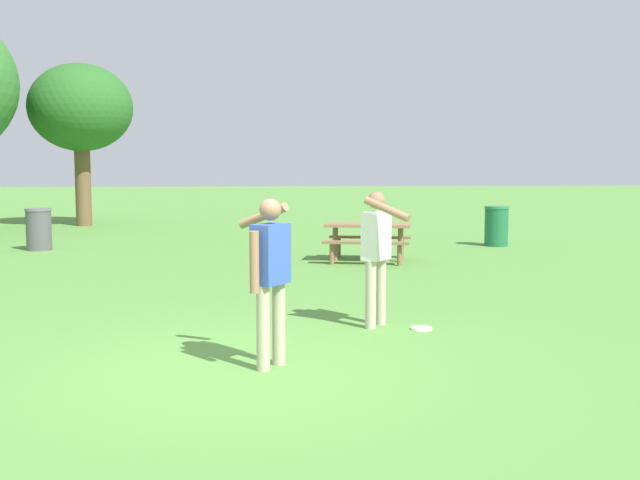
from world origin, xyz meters
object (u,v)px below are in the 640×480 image
Objects in this scene: trash_can_further_along at (496,226)px; person_thrower at (270,269)px; frisbee at (422,328)px; person_catcher at (377,248)px; trash_can_beside_table at (39,229)px; picnic_table_near at (368,234)px; tree_far_right at (81,109)px.

person_thrower is at bearing -117.32° from trash_can_further_along.
frisbee is 0.27× the size of trash_can_further_along.
trash_can_beside_table is (-6.56, 8.64, -0.48)m from person_catcher.
person_thrower is 8.16m from picnic_table_near.
frisbee is 11.34m from trash_can_beside_table.
trash_can_further_along is at bearing 64.69° from person_catcher.
trash_can_further_along is 13.63m from tree_far_right.
trash_can_beside_table is 1.00× the size of trash_can_further_along.
person_catcher is 6.37× the size of frisbee.
person_thrower is at bearing -63.15° from trash_can_beside_table.
person_catcher is at bearing -96.47° from picnic_table_near.
frisbee is at bearing -21.59° from person_catcher.
picnic_table_near is at bearing 83.53° from person_catcher.
trash_can_beside_table and trash_can_further_along have the same top height.
picnic_table_near is 4.38m from trash_can_further_along.
trash_can_beside_table reaches higher than frisbee.
tree_far_right is at bearing 129.89° from picnic_table_near.
tree_far_right is at bearing 108.81° from person_thrower.
trash_can_further_along is (3.65, 9.02, 0.47)m from frisbee.
tree_far_right is (-7.91, 9.46, 3.13)m from picnic_table_near.
tree_far_right reaches higher than frisbee.
tree_far_right is (-7.72, 15.81, 3.68)m from frisbee.
frisbee is at bearing -91.66° from picnic_table_near.
person_catcher is (1.29, 1.76, 0.00)m from person_thrower.
tree_far_right is (-0.65, 6.96, 3.21)m from trash_can_beside_table.
person_thrower is 0.32× the size of tree_far_right.
person_catcher is at bearing -52.79° from trash_can_beside_table.
person_thrower reaches higher than trash_can_beside_table.
person_thrower is at bearing -104.14° from picnic_table_near.
tree_far_right reaches higher than trash_can_further_along.
trash_can_beside_table is at bearing 127.21° from person_catcher.
frisbee is 0.27× the size of trash_can_beside_table.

